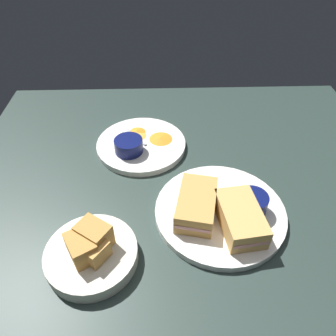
{
  "coord_description": "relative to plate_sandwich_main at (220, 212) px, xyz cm",
  "views": [
    {
      "loc": [
        -46.83,
        5.87,
        54.66
      ],
      "look_at": [
        10.13,
        4.04,
        3.0
      ],
      "focal_mm": 34.34,
      "sensor_mm": 36.0,
      "label": 1
    }
  ],
  "objects": [
    {
      "name": "plate_chips_companion",
      "position": [
        24.2,
        17.77,
        0.0
      ],
      "size": [
        23.97,
        23.97,
        1.6
      ],
      "primitive_type": "cylinder",
      "color": "white",
      "rests_on": "ground_plane"
    },
    {
      "name": "bread_basket_rear",
      "position": [
        -10.37,
        26.07,
        1.75
      ],
      "size": [
        17.51,
        17.51,
        8.08
      ],
      "color": "silver",
      "rests_on": "ground_plane"
    },
    {
      "name": "plate_sandwich_main",
      "position": [
        0.0,
        0.0,
        0.0
      ],
      "size": [
        28.16,
        28.16,
        1.6
      ],
      "primitive_type": "cylinder",
      "color": "white",
      "rests_on": "ground_plane"
    },
    {
      "name": "sandwich_half_near",
      "position": [
        -0.5,
        5.33,
        3.2
      ],
      "size": [
        14.47,
        10.26,
        4.8
      ],
      "color": "tan",
      "rests_on": "plate_sandwich_main"
    },
    {
      "name": "ramekin_light_gravy",
      "position": [
        20.6,
        20.77,
        2.73
      ],
      "size": [
        7.35,
        7.35,
        3.57
      ],
      "color": "#0C144C",
      "rests_on": "plate_chips_companion"
    },
    {
      "name": "sandwich_half_far",
      "position": [
        -4.36,
        -3.1,
        3.2
      ],
      "size": [
        14.05,
        9.21,
        4.8
      ],
      "color": "tan",
      "rests_on": "plate_sandwich_main"
    },
    {
      "name": "ramekin_dark_sauce",
      "position": [
        -0.4,
        -6.32,
        3.09
      ],
      "size": [
        6.62,
        6.62,
        4.29
      ],
      "color": "#0C144C",
      "rests_on": "plate_sandwich_main"
    },
    {
      "name": "spoon_by_dark_ramekin",
      "position": [
        0.05,
        -0.97,
        1.16
      ],
      "size": [
        2.46,
        9.94,
        0.8
      ],
      "color": "silver",
      "rests_on": "plate_sandwich_main"
    },
    {
      "name": "spoon_by_gravy_ramekin",
      "position": [
        27.95,
        21.13,
        1.16
      ],
      "size": [
        8.34,
        7.69,
        0.8
      ],
      "color": "silver",
      "rests_on": "plate_chips_companion"
    },
    {
      "name": "plantain_chip_scatter",
      "position": [
        25.4,
        17.15,
        1.1
      ],
      "size": [
        15.44,
        15.56,
        0.6
      ],
      "color": "orange",
      "rests_on": "plate_chips_companion"
    },
    {
      "name": "ground_plane",
      "position": [
        1.97,
        6.85,
        -2.3
      ],
      "size": [
        110.0,
        110.0,
        3.0
      ],
      "primitive_type": "cube",
      "color": "#283833"
    }
  ]
}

